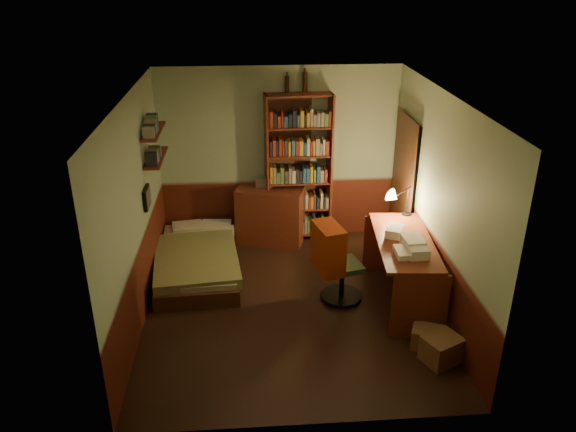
{
  "coord_description": "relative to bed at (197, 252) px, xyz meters",
  "views": [
    {
      "loc": [
        -0.47,
        -5.9,
        3.89
      ],
      "look_at": [
        0.0,
        0.25,
        1.1
      ],
      "focal_mm": 35.0,
      "sensor_mm": 36.0,
      "label": 1
    }
  ],
  "objects": [
    {
      "name": "paper_stack",
      "position": [
        2.49,
        -0.82,
        0.62
      ],
      "size": [
        0.29,
        0.33,
        0.11
      ],
      "primitive_type": "cube",
      "rotation": [
        0.0,
        0.0,
        -0.44
      ],
      "color": "silver",
      "rests_on": "desk"
    },
    {
      "name": "bottle_right",
      "position": [
        1.56,
        1.02,
        2.08
      ],
      "size": [
        0.09,
        0.09,
        0.27
      ],
      "primitive_type": "cylinder",
      "rotation": [
        0.0,
        0.0,
        -0.31
      ],
      "color": "black",
      "rests_on": "bookshelf"
    },
    {
      "name": "cardboard_box_b",
      "position": [
        2.64,
        -1.9,
        -0.17
      ],
      "size": [
        0.41,
        0.38,
        0.24
      ],
      "primitive_type": "cube",
      "rotation": [
        0.0,
        0.0,
        -0.4
      ],
      "color": "brown",
      "rests_on": "ground"
    },
    {
      "name": "ceiling",
      "position": [
        1.19,
        -0.94,
        2.32
      ],
      "size": [
        3.5,
        4.0,
        0.02
      ],
      "primitive_type": "cube",
      "color": "silver",
      "rests_on": "wall_back"
    },
    {
      "name": "framed_picture",
      "position": [
        -0.53,
        -0.34,
        0.96
      ],
      "size": [
        0.04,
        0.32,
        0.26
      ],
      "primitive_type": "cube",
      "color": "black",
      "rests_on": "wall_left"
    },
    {
      "name": "wall_shelf_upper",
      "position": [
        -0.45,
        0.16,
        1.66
      ],
      "size": [
        0.2,
        0.9,
        0.03
      ],
      "primitive_type": "cube",
      "color": "#592114",
      "rests_on": "wall_left"
    },
    {
      "name": "desk_lamp",
      "position": [
        2.8,
        -0.22,
        0.85
      ],
      "size": [
        0.2,
        0.2,
        0.57
      ],
      "primitive_type": "cone",
      "rotation": [
        0.0,
        0.0,
        0.19
      ],
      "color": "black",
      "rests_on": "desk"
    },
    {
      "name": "bottle_left",
      "position": [
        1.31,
        1.02,
        2.06
      ],
      "size": [
        0.06,
        0.06,
        0.22
      ],
      "primitive_type": "cylinder",
      "rotation": [
        0.0,
        0.0,
        0.09
      ],
      "color": "black",
      "rests_on": "bookshelf"
    },
    {
      "name": "wall_back",
      "position": [
        1.19,
        1.07,
        1.01
      ],
      "size": [
        3.5,
        0.02,
        2.6
      ],
      "primitive_type": "cube",
      "color": "#93A887",
      "rests_on": "ground"
    },
    {
      "name": "wall_left",
      "position": [
        -0.57,
        -0.94,
        1.01
      ],
      "size": [
        0.02,
        4.0,
        2.6
      ],
      "primitive_type": "cube",
      "color": "#93A887",
      "rests_on": "ground"
    },
    {
      "name": "office_chair",
      "position": [
        1.86,
        -0.85,
        0.25
      ],
      "size": [
        0.64,
        0.59,
        1.08
      ],
      "primitive_type": "cube",
      "rotation": [
        0.0,
        0.0,
        0.25
      ],
      "color": "#2B4C33",
      "rests_on": "ground"
    },
    {
      "name": "floor",
      "position": [
        1.19,
        -0.94,
        -0.3
      ],
      "size": [
        3.5,
        4.0,
        0.02
      ],
      "primitive_type": "cube",
      "color": "black",
      "rests_on": "ground"
    },
    {
      "name": "cardboard_box_a",
      "position": [
        2.72,
        -2.14,
        -0.14
      ],
      "size": [
        0.48,
        0.45,
        0.29
      ],
      "primitive_type": "cube",
      "rotation": [
        0.0,
        0.0,
        0.45
      ],
      "color": "brown",
      "rests_on": "ground"
    },
    {
      "name": "doorway",
      "position": [
        2.91,
        0.36,
        0.71
      ],
      "size": [
        0.06,
        0.9,
        2.0
      ],
      "primitive_type": "cube",
      "color": "black",
      "rests_on": "ground"
    },
    {
      "name": "wall_shelf_lower",
      "position": [
        -0.45,
        0.16,
        1.31
      ],
      "size": [
        0.2,
        0.9,
        0.03
      ],
      "primitive_type": "cube",
      "color": "#592114",
      "rests_on": "wall_left"
    },
    {
      "name": "red_jacket",
      "position": [
        1.91,
        -1.09,
        1.09
      ],
      "size": [
        0.37,
        0.55,
        0.59
      ],
      "primitive_type": "cube",
      "rotation": [
        0.0,
        0.0,
        0.21
      ],
      "color": "#AA3710",
      "rests_on": "office_chair"
    },
    {
      "name": "mini_stereo",
      "position": [
        0.96,
        0.95,
        0.64
      ],
      "size": [
        0.26,
        0.21,
        0.13
      ],
      "primitive_type": "cube",
      "rotation": [
        0.0,
        0.0,
        -0.1
      ],
      "color": "#B2B2B7",
      "rests_on": "dresser"
    },
    {
      "name": "dresser",
      "position": [
        1.04,
        0.82,
        0.14
      ],
      "size": [
        1.07,
        0.74,
        0.86
      ],
      "primitive_type": "cube",
      "rotation": [
        0.0,
        0.0,
        -0.28
      ],
      "color": "#592114",
      "rests_on": "ground"
    },
    {
      "name": "wall_front",
      "position": [
        1.19,
        -2.95,
        1.01
      ],
      "size": [
        3.5,
        0.02,
        2.6
      ],
      "primitive_type": "cube",
      "color": "#93A887",
      "rests_on": "ground"
    },
    {
      "name": "bookshelf",
      "position": [
        1.46,
        0.91,
        0.83
      ],
      "size": [
        0.98,
        0.4,
        2.23
      ],
      "primitive_type": "cube",
      "rotation": [
        0.0,
        0.0,
        0.11
      ],
      "color": "#592114",
      "rests_on": "ground"
    },
    {
      "name": "desk",
      "position": [
        2.58,
        -0.95,
        0.14
      ],
      "size": [
        0.8,
        1.64,
        0.85
      ],
      "primitive_type": "cube",
      "rotation": [
        0.0,
        0.0,
        -0.09
      ],
      "color": "#592114",
      "rests_on": "ground"
    },
    {
      "name": "bed",
      "position": [
        0.0,
        0.0,
        0.0
      ],
      "size": [
        1.14,
        1.99,
        0.58
      ],
      "primitive_type": "cube",
      "rotation": [
        0.0,
        0.0,
        0.05
      ],
      "color": "#5E773B",
      "rests_on": "ground"
    },
    {
      "name": "wall_right",
      "position": [
        2.95,
        -0.94,
        1.01
      ],
      "size": [
        0.02,
        4.0,
        2.6
      ],
      "primitive_type": "cube",
      "color": "#93A887",
      "rests_on": "ground"
    },
    {
      "name": "door_trim",
      "position": [
        2.88,
        0.36,
        0.71
      ],
      "size": [
        0.02,
        0.98,
        2.08
      ],
      "primitive_type": "cube",
      "color": "#391E11",
      "rests_on": "ground"
    }
  ]
}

